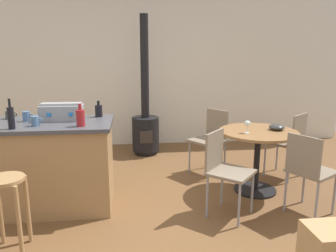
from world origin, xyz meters
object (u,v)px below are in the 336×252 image
at_px(wood_stove, 145,123).
at_px(toolbox, 62,112).
at_px(dining_table, 258,146).
at_px(wine_glass, 247,124).
at_px(bottle_1, 11,117).
at_px(bottle_2, 80,117).
at_px(wooden_stool, 7,199).
at_px(folding_chair_left, 225,167).
at_px(folding_chair_far, 211,136).
at_px(cup_0, 10,115).
at_px(serving_bowl, 277,127).
at_px(kitchen_island, 45,165).
at_px(folding_chair_right, 309,168).
at_px(cup_3, 35,121).
at_px(folding_chair_near, 290,140).
at_px(cup_2, 26,116).
at_px(bottle_0, 99,111).

distance_m(wood_stove, toolbox, 2.00).
relative_size(dining_table, wine_glass, 6.32).
distance_m(bottle_1, bottle_2, 0.63).
relative_size(wooden_stool, folding_chair_left, 0.75).
height_order(folding_chair_far, bottle_1, bottle_1).
xyz_separation_m(cup_0, serving_bowl, (3.01, -0.08, -0.19)).
height_order(folding_chair_left, serving_bowl, folding_chair_left).
bearing_deg(kitchen_island, toolbox, 26.29).
distance_m(folding_chair_right, cup_3, 2.75).
bearing_deg(folding_chair_near, wine_glass, -149.31).
bearing_deg(serving_bowl, cup_2, -178.35).
bearing_deg(folding_chair_far, folding_chair_left, -97.13).
xyz_separation_m(folding_chair_right, cup_3, (-2.69, 0.34, 0.48)).
bearing_deg(wooden_stool, bottle_0, 57.65).
xyz_separation_m(folding_chair_far, wood_stove, (-0.85, 0.99, -0.00)).
bearing_deg(wood_stove, cup_2, -127.59).
xyz_separation_m(kitchen_island, folding_chair_right, (2.68, -0.50, 0.04)).
height_order(kitchen_island, wine_glass, kitchen_island).
relative_size(folding_chair_left, folding_chair_right, 1.01).
bearing_deg(wood_stove, wooden_stool, -115.78).
xyz_separation_m(wood_stove, serving_bowl, (1.47, -1.63, 0.26)).
relative_size(folding_chair_left, bottle_1, 3.00).
bearing_deg(bottle_0, cup_0, -179.49).
height_order(dining_table, bottle_2, bottle_2).
bearing_deg(toolbox, wooden_stool, -108.15).
xyz_separation_m(cup_0, cup_2, (0.22, -0.16, 0.01)).
relative_size(folding_chair_near, bottle_0, 4.86).
height_order(toolbox, bottle_2, bottle_2).
bearing_deg(folding_chair_left, folding_chair_right, -8.08).
bearing_deg(folding_chair_far, serving_bowl, -45.48).
bearing_deg(bottle_0, toolbox, -158.29).
bearing_deg(cup_0, bottle_1, -69.34).
relative_size(folding_chair_far, folding_chair_left, 1.01).
height_order(folding_chair_far, serving_bowl, folding_chair_far).
distance_m(folding_chair_near, bottle_1, 3.30).
relative_size(kitchen_island, cup_0, 11.80).
xyz_separation_m(kitchen_island, folding_chair_far, (2.00, 0.79, 0.05)).
xyz_separation_m(dining_table, folding_chair_left, (-0.54, -0.51, -0.06)).
height_order(wood_stove, wine_glass, wood_stove).
relative_size(folding_chair_far, folding_chair_right, 1.02).
bearing_deg(cup_0, bottle_0, 0.51).
distance_m(folding_chair_left, bottle_2, 1.51).
bearing_deg(bottle_0, cup_2, -167.05).
relative_size(kitchen_island, cup_2, 13.23).
bearing_deg(wooden_stool, wine_glass, 20.27).
xyz_separation_m(wood_stove, bottle_1, (-1.34, -2.05, 0.52)).
xyz_separation_m(bottle_0, cup_0, (-0.95, -0.01, -0.03)).
height_order(dining_table, cup_0, cup_0).
relative_size(bottle_2, wine_glass, 1.55).
relative_size(wood_stove, bottle_0, 12.25).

